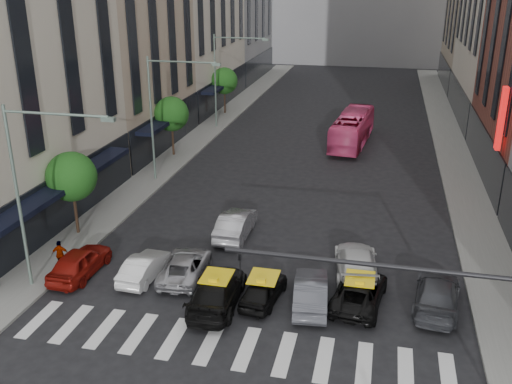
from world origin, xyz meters
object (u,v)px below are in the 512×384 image
Objects in this scene: streetlamp_mid at (163,103)px; taxi_center at (264,289)px; bus at (352,129)px; pedestrian_far at (60,255)px; taxi_left at (217,291)px; streetlamp_near at (33,176)px; car_white_front at (144,267)px; streetlamp_far at (224,69)px; car_red at (80,262)px.

streetlamp_mid is 2.44× the size of taxi_center.
streetlamp_mid is at bearing -47.12° from taxi_center.
bus reaches higher than pedestrian_far.
streetlamp_near is at bearing 0.13° from taxi_left.
streetlamp_near reaches higher than bus.
taxi_left is at bearing -61.33° from streetlamp_mid.
car_white_front is 2.48× the size of pedestrian_far.
streetlamp_near is 32.00m from streetlamp_far.
streetlamp_far is 2.08× the size of car_red.
taxi_center is 27.81m from bus.
streetlamp_near is at bearing 14.13° from taxi_center.
car_red is (0.84, 1.62, -5.17)m from streetlamp_near.
taxi_left reaches higher than car_white_front.
pedestrian_far is (-13.11, -27.15, -0.54)m from bus.
taxi_left is 3.32× the size of pedestrian_far.
bus reaches higher than car_red.
car_red is 1.17× the size of taxi_center.
taxi_left is (8.51, -31.56, -5.16)m from streetlamp_far.
streetlamp_near is 1.76× the size of taxi_left.
taxi_center is (10.54, -14.74, -5.28)m from streetlamp_mid.
car_white_front is at bearing -171.89° from car_red.
streetlamp_mid is 18.72m from bus.
streetlamp_mid is 1.00× the size of streetlamp_far.
streetlamp_far reaches higher than car_red.
car_red is 0.84× the size of taxi_left.
streetlamp_far is 0.86× the size of bus.
streetlamp_mid is at bearing 90.00° from streetlamp_near.
taxi_left is at bearing -74.91° from streetlamp_far.
taxi_center is (9.70, -0.36, -0.11)m from car_red.
streetlamp_mid reaches higher than taxi_left.
streetlamp_far is 2.35× the size of car_white_front.
pedestrian_far reaches higher than taxi_left.
car_red is (0.84, -14.38, -5.17)m from streetlamp_mid.
car_red is at bearing 72.12° from bus.
taxi_left reaches higher than car_red.
car_white_front is 1.04× the size of taxi_center.
streetlamp_near reaches higher than pedestrian_far.
bus is at bearing -104.80° from car_white_front.
streetlamp_far is at bearing 90.00° from streetlamp_mid.
pedestrian_far reaches higher than taxi_center.
streetlamp_far is 2.44× the size of taxi_center.
taxi_center is at bearing 91.08° from bus.
streetlamp_far is at bearing -63.77° from taxi_center.
streetlamp_near is 5.48m from car_red.
car_white_front is 0.36× the size of bus.
car_white_front is 28.27m from bus.
car_red is 1.23m from pedestrian_far.
streetlamp_far is 32.92m from taxi_center.
taxi_left is 2.19m from taxi_center.
car_red is 7.75m from taxi_left.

